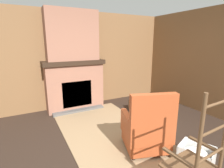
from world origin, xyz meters
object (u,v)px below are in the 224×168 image
at_px(armchair, 147,130).
at_px(laundry_basket, 196,155).
at_px(firewood_stack, 138,106).
at_px(storage_case, 93,57).
at_px(oil_lamp_vase, 65,57).

distance_m(armchair, laundry_basket, 0.79).
relative_size(firewood_stack, storage_case, 2.13).
distance_m(armchair, oil_lamp_vase, 2.76).
xyz_separation_m(armchair, firewood_stack, (-1.44, 0.90, -0.23)).
bearing_deg(firewood_stack, laundry_basket, -12.55).
bearing_deg(storage_case, oil_lamp_vase, -90.01).
bearing_deg(storage_case, firewood_stack, 38.43).
bearing_deg(laundry_basket, firewood_stack, 167.45).
bearing_deg(armchair, laundry_basket, -125.79).
relative_size(armchair, storage_case, 4.30).
relative_size(firewood_stack, oil_lamp_vase, 2.27).
height_order(armchair, oil_lamp_vase, oil_lamp_vase).
bearing_deg(laundry_basket, oil_lamp_vase, -160.08).
relative_size(armchair, laundry_basket, 1.87).
distance_m(oil_lamp_vase, storage_case, 0.75).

